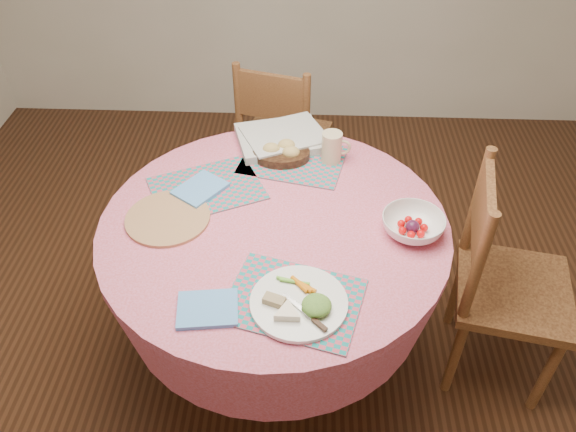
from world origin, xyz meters
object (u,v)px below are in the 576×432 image
at_px(dinner_plate, 301,302).
at_px(wicker_trivet, 168,218).
at_px(fruit_bowl, 413,225).
at_px(chair_back, 281,135).
at_px(latte_mug, 332,147).
at_px(dining_table, 275,261).
at_px(chair_right, 502,280).
at_px(bread_bowl, 282,152).

bearing_deg(dinner_plate, wicker_trivet, 141.87).
relative_size(dinner_plate, fruit_bowl, 1.28).
relative_size(chair_back, latte_mug, 7.27).
distance_m(chair_back, wicker_trivet, 1.09).
distance_m(dining_table, chair_right, 0.86).
bearing_deg(chair_back, chair_right, 148.06).
height_order(chair_right, latte_mug, chair_right).
height_order(chair_back, bread_bowl, chair_back).
bearing_deg(bread_bowl, chair_right, -24.79).
relative_size(dining_table, latte_mug, 9.96).
distance_m(dining_table, chair_back, 1.00).
bearing_deg(latte_mug, wicker_trivet, -147.02).
bearing_deg(dining_table, wicker_trivet, -179.74).
distance_m(dining_table, dinner_plate, 0.45).
bearing_deg(bread_bowl, latte_mug, -2.59).
bearing_deg(chair_back, dining_table, 108.10).
bearing_deg(fruit_bowl, latte_mug, 123.29).
bearing_deg(bread_bowl, dinner_plate, -82.77).
distance_m(latte_mug, fruit_bowl, 0.49).
bearing_deg(dining_table, chair_right, -0.33).
distance_m(wicker_trivet, latte_mug, 0.70).
bearing_deg(chair_right, bread_bowl, 76.64).
bearing_deg(chair_right, fruit_bowl, 105.66).
relative_size(dining_table, chair_right, 1.31).
bearing_deg(wicker_trivet, fruit_bowl, -2.10).
bearing_deg(wicker_trivet, dining_table, 0.26).
bearing_deg(chair_right, dining_table, 101.09).
relative_size(bread_bowl, fruit_bowl, 1.00).
height_order(chair_right, wicker_trivet, chair_right).
height_order(chair_back, wicker_trivet, chair_back).
distance_m(chair_right, bread_bowl, 0.98).
xyz_separation_m(dining_table, chair_right, (0.86, -0.00, -0.06)).
bearing_deg(wicker_trivet, latte_mug, 32.98).
xyz_separation_m(chair_right, latte_mug, (-0.65, 0.38, 0.32)).
bearing_deg(dining_table, latte_mug, 61.07).
bearing_deg(chair_right, latte_mug, 70.84).
distance_m(chair_back, fruit_bowl, 1.18).
bearing_deg(latte_mug, bread_bowl, 177.41).
bearing_deg(fruit_bowl, dining_table, 176.06).
height_order(dinner_plate, bread_bowl, bread_bowl).
height_order(chair_back, latte_mug, chair_back).
bearing_deg(chair_back, bread_bowl, 109.93).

